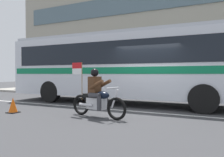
% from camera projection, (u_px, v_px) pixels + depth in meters
% --- Properties ---
extents(ground_plane, '(60.00, 60.00, 0.00)m').
position_uv_depth(ground_plane, '(146.00, 109.00, 8.39)').
color(ground_plane, '#3D3D3F').
extents(sidewalk_curb, '(28.00, 3.80, 0.15)m').
position_uv_depth(sidewalk_curb, '(170.00, 96.00, 12.99)').
color(sidewalk_curb, '#A39E93').
rests_on(sidewalk_curb, ground_plane).
extents(lane_center_stripe, '(26.60, 0.14, 0.01)m').
position_uv_depth(lane_center_stripe, '(142.00, 112.00, 7.85)').
color(lane_center_stripe, silver).
rests_on(lane_center_stripe, ground_plane).
extents(office_building_facade, '(28.00, 0.89, 9.42)m').
position_uv_depth(office_building_facade, '(177.00, 26.00, 14.95)').
color(office_building_facade, gray).
rests_on(office_building_facade, ground_plane).
extents(transit_bus, '(11.77, 2.71, 3.22)m').
position_uv_depth(transit_bus, '(129.00, 63.00, 9.93)').
color(transit_bus, silver).
rests_on(transit_bus, ground_plane).
extents(motorcycle_with_rider, '(2.17, 0.70, 1.78)m').
position_uv_depth(motorcycle_with_rider, '(97.00, 97.00, 6.87)').
color(motorcycle_with_rider, black).
rests_on(motorcycle_with_rider, ground_plane).
extents(fire_hydrant, '(0.22, 0.30, 0.75)m').
position_uv_depth(fire_hydrant, '(82.00, 87.00, 14.48)').
color(fire_hydrant, red).
rests_on(fire_hydrant, sidewalk_curb).
extents(traffic_cone, '(0.36, 0.36, 0.55)m').
position_uv_depth(traffic_cone, '(13.00, 106.00, 7.67)').
color(traffic_cone, '#EA590F').
rests_on(traffic_cone, ground_plane).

